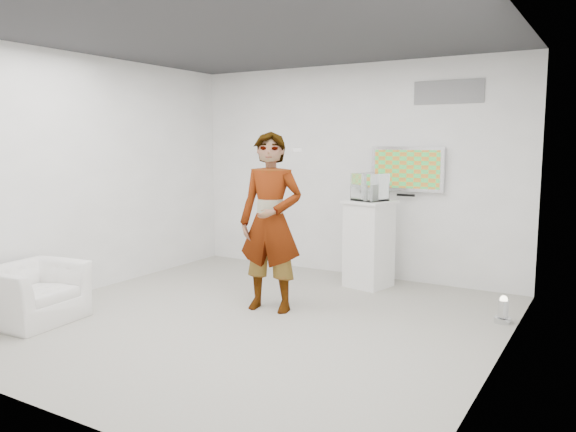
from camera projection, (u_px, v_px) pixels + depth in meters
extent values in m
cube|color=#A7A499|center=(254.00, 319.00, 6.10)|extent=(5.00, 5.00, 0.01)
cube|color=#2D2D30|center=(252.00, 35.00, 5.71)|extent=(5.00, 5.00, 0.01)
cube|color=silver|center=(351.00, 171.00, 8.03)|extent=(5.00, 0.01, 3.00)
cube|color=silver|center=(44.00, 204.00, 3.77)|extent=(5.00, 0.01, 3.00)
cube|color=silver|center=(91.00, 174.00, 7.17)|extent=(0.01, 5.00, 3.00)
cube|color=silver|center=(503.00, 192.00, 4.64)|extent=(0.01, 5.00, 3.00)
cube|color=silver|center=(408.00, 169.00, 7.55)|extent=(1.00, 0.08, 0.60)
cube|color=slate|center=(448.00, 92.00, 7.20)|extent=(0.90, 0.02, 0.30)
imported|color=white|center=(271.00, 222.00, 6.33)|extent=(0.81, 0.60, 2.02)
imported|color=white|center=(32.00, 293.00, 6.00)|extent=(0.89, 1.00, 0.61)
cube|color=white|center=(369.00, 244.00, 7.42)|extent=(0.66, 0.66, 1.15)
cylinder|color=silver|center=(503.00, 310.00, 5.96)|extent=(0.20, 0.20, 0.28)
cube|color=white|center=(370.00, 187.00, 7.32)|extent=(0.47, 0.47, 0.36)
cube|color=white|center=(370.00, 193.00, 7.33)|extent=(0.05, 0.16, 0.21)
cube|color=white|center=(296.00, 150.00, 6.27)|extent=(0.07, 0.15, 0.04)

